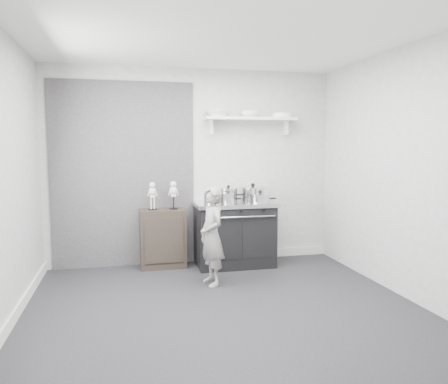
% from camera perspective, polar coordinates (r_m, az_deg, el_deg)
% --- Properties ---
extents(ground, '(4.00, 4.00, 0.00)m').
position_cam_1_polar(ground, '(4.65, -0.31, -14.67)').
color(ground, black).
rests_on(ground, ground).
extents(room_shell, '(4.02, 3.62, 2.71)m').
position_cam_1_polar(room_shell, '(4.47, -1.86, 5.98)').
color(room_shell, '#9F9F9D').
rests_on(room_shell, ground).
extents(wall_shelf, '(1.30, 0.26, 0.24)m').
position_cam_1_polar(wall_shelf, '(6.18, 3.51, 9.45)').
color(wall_shelf, white).
rests_on(wall_shelf, room_shell).
extents(stove, '(1.10, 0.69, 0.88)m').
position_cam_1_polar(stove, '(6.02, 1.35, -5.43)').
color(stove, black).
rests_on(stove, ground).
extents(side_cabinet, '(0.61, 0.35, 0.79)m').
position_cam_1_polar(side_cabinet, '(6.00, -7.98, -6.00)').
color(side_cabinet, black).
rests_on(side_cabinet, ground).
extents(child, '(0.36, 0.48, 1.17)m').
position_cam_1_polar(child, '(5.17, -1.59, -5.77)').
color(child, gray).
rests_on(child, ground).
extents(pot_front_left, '(0.33, 0.25, 0.18)m').
position_cam_1_polar(pot_front_left, '(5.77, -1.42, -0.82)').
color(pot_front_left, silver).
rests_on(pot_front_left, stove).
extents(pot_back_left, '(0.34, 0.25, 0.22)m').
position_cam_1_polar(pot_back_left, '(6.06, 0.57, -0.31)').
color(pot_back_left, silver).
rests_on(pot_back_left, stove).
extents(pot_back_right, '(0.41, 0.33, 0.24)m').
position_cam_1_polar(pot_back_right, '(6.14, 3.78, -0.20)').
color(pot_back_right, silver).
rests_on(pot_back_right, stove).
extents(pot_front_right, '(0.36, 0.28, 0.17)m').
position_cam_1_polar(pot_front_right, '(5.88, 4.74, -0.80)').
color(pot_front_right, silver).
rests_on(pot_front_right, stove).
extents(pot_front_center, '(0.27, 0.18, 0.17)m').
position_cam_1_polar(pot_front_center, '(5.78, 0.57, -0.82)').
color(pot_front_center, silver).
rests_on(pot_front_center, stove).
extents(skeleton_full, '(0.12, 0.08, 0.43)m').
position_cam_1_polar(skeleton_full, '(5.89, -9.33, -0.25)').
color(skeleton_full, beige).
rests_on(skeleton_full, side_cabinet).
extents(skeleton_torso, '(0.12, 0.08, 0.44)m').
position_cam_1_polar(skeleton_torso, '(5.92, -6.62, -0.13)').
color(skeleton_torso, beige).
rests_on(skeleton_torso, side_cabinet).
extents(bowl_large, '(0.33, 0.33, 0.08)m').
position_cam_1_polar(bowl_large, '(6.06, -0.85, 10.20)').
color(bowl_large, white).
rests_on(bowl_large, wall_shelf).
extents(bowl_small, '(0.26, 0.26, 0.08)m').
position_cam_1_polar(bowl_small, '(6.18, 3.43, 10.12)').
color(bowl_small, white).
rests_on(bowl_small, wall_shelf).
extents(plate_stack, '(0.27, 0.27, 0.06)m').
position_cam_1_polar(plate_stack, '(6.32, 7.56, 9.89)').
color(plate_stack, white).
rests_on(plate_stack, wall_shelf).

